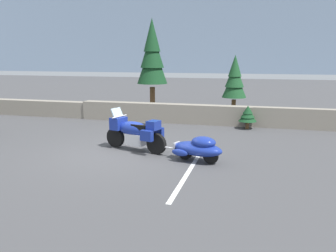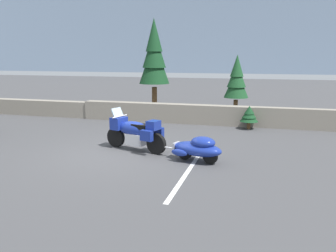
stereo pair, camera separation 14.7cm
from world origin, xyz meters
name	(u,v)px [view 1 (the left image)]	position (x,y,z in m)	size (l,w,h in m)	color
ground_plane	(118,153)	(0.00, 0.00, 0.00)	(80.00, 80.00, 0.00)	#424244
stone_guard_wall	(159,113)	(-0.26, 5.46, 0.42)	(24.00, 0.62, 0.87)	gray
distant_ridgeline	(246,40)	(0.00, 95.47, 8.00)	(240.00, 80.00, 16.00)	#7F93AD
touring_motorcycle	(135,132)	(0.41, 0.44, 0.62)	(2.25, 1.14, 1.33)	black
car_shaped_trailer	(198,148)	(2.59, -0.23, 0.41)	(2.21, 1.12, 0.76)	black
pine_tree_tall	(152,55)	(-1.22, 7.56, 3.09)	(1.58, 1.58, 4.94)	brown
pine_tree_secondary	(235,79)	(3.03, 7.54, 1.94)	(1.20, 1.20, 3.10)	brown
pine_sapling_near	(248,114)	(3.81, 4.87, 0.62)	(0.76, 0.76, 0.99)	brown
parking_stripe_marker	(186,175)	(2.51, -1.50, 0.00)	(0.12, 3.60, 0.01)	silver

